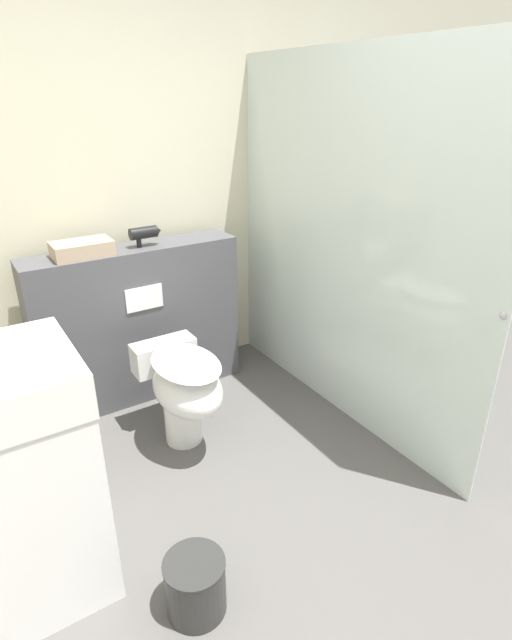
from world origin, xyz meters
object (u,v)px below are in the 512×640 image
(toilet, at_px, (183,387))
(sink_vanity, at_px, (24,481))
(waste_bin, at_px, (195,585))
(hair_drier, at_px, (145,233))

(toilet, xyz_separation_m, sink_vanity, (-0.84, -0.47, 0.14))
(waste_bin, bearing_deg, toilet, 66.51)
(sink_vanity, bearing_deg, toilet, 29.23)
(toilet, relative_size, waste_bin, 2.59)
(toilet, bearing_deg, sink_vanity, -150.77)
(toilet, bearing_deg, hair_drier, 81.68)
(hair_drier, relative_size, waste_bin, 0.79)
(sink_vanity, height_order, hair_drier, sink_vanity)
(toilet, height_order, sink_vanity, sink_vanity)
(waste_bin, bearing_deg, hair_drier, 72.26)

